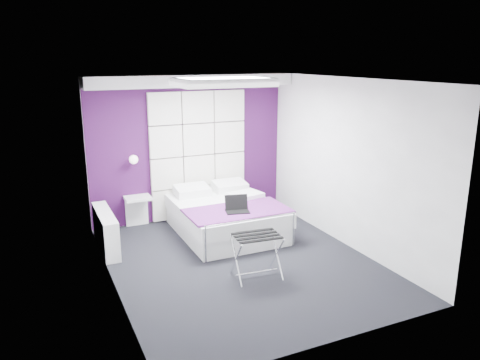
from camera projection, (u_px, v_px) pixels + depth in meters
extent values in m
plane|color=black|center=(241.00, 262.00, 6.81)|extent=(4.40, 4.40, 0.00)
plane|color=white|center=(241.00, 80.00, 6.14)|extent=(4.40, 4.40, 0.00)
plane|color=silver|center=(189.00, 148.00, 8.41)|extent=(3.60, 0.00, 3.60)
plane|color=silver|center=(108.00, 190.00, 5.75)|extent=(0.00, 4.40, 4.40)
plane|color=silver|center=(347.00, 163.00, 7.20)|extent=(0.00, 4.40, 4.40)
cube|color=#370E3C|center=(190.00, 148.00, 8.40)|extent=(3.58, 0.02, 2.58)
cube|color=white|center=(192.00, 81.00, 7.88)|extent=(3.58, 0.50, 0.20)
sphere|color=white|center=(133.00, 159.00, 7.88)|extent=(0.15, 0.15, 0.15)
cube|color=white|center=(106.00, 231.00, 7.19)|extent=(0.22, 1.20, 0.60)
cube|color=white|center=(226.00, 225.00, 7.89)|extent=(1.52, 1.90, 0.29)
cube|color=white|center=(226.00, 210.00, 7.82)|extent=(1.56, 1.94, 0.24)
cube|color=#5D195E|center=(238.00, 211.00, 7.37)|extent=(1.62, 0.86, 0.03)
cube|color=white|center=(138.00, 198.00, 8.03)|extent=(0.44, 0.34, 0.05)
cube|color=black|center=(257.00, 236.00, 6.20)|extent=(0.61, 0.45, 0.01)
cube|color=black|center=(237.00, 211.00, 7.27)|extent=(0.36, 0.25, 0.02)
cube|color=black|center=(234.00, 201.00, 7.35)|extent=(0.36, 0.01, 0.24)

